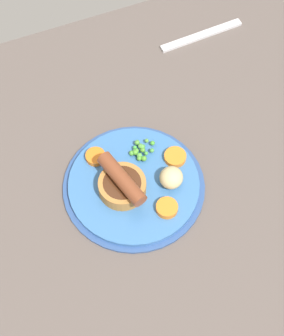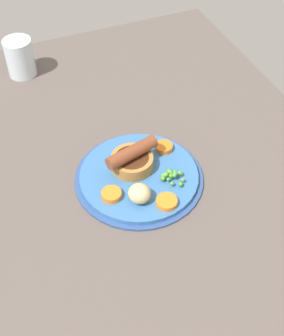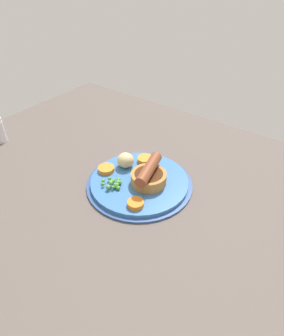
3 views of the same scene
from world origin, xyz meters
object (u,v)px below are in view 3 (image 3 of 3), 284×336
at_px(dinner_plate, 138,182).
at_px(carrot_slice_3, 106,169).
at_px(sausage_pudding, 149,176).
at_px(potato_chunk_0, 125,160).
at_px(carrot_slice_0, 145,160).
at_px(carrot_slice_2, 136,203).
at_px(pea_pile, 113,183).

relative_size(dinner_plate, carrot_slice_3, 6.35).
distance_m(sausage_pudding, carrot_slice_3, 0.11).
relative_size(potato_chunk_0, carrot_slice_0, 1.11).
xyz_separation_m(carrot_slice_0, carrot_slice_2, (0.08, -0.14, -0.00)).
bearing_deg(sausage_pudding, potato_chunk_0, -117.46).
bearing_deg(carrot_slice_0, pea_pile, -90.51).
bearing_deg(pea_pile, dinner_plate, 61.09).
bearing_deg(carrot_slice_3, carrot_slice_2, -22.28).
relative_size(carrot_slice_2, carrot_slice_3, 0.90).
bearing_deg(potato_chunk_0, sausage_pudding, -12.48).
xyz_separation_m(sausage_pudding, pea_pile, (-0.06, -0.06, -0.01)).
bearing_deg(dinner_plate, potato_chunk_0, 157.25).
relative_size(sausage_pudding, carrot_slice_3, 2.79).
bearing_deg(carrot_slice_2, pea_pile, 166.37).
bearing_deg(carrot_slice_2, sausage_pudding, 105.43).
bearing_deg(carrot_slice_3, dinner_plate, 13.07).
bearing_deg(potato_chunk_0, dinner_plate, -22.75).
bearing_deg(carrot_slice_3, potato_chunk_0, 57.75).
height_order(sausage_pudding, carrot_slice_2, sausage_pudding).
distance_m(potato_chunk_0, carrot_slice_2, 0.14).
relative_size(dinner_plate, carrot_slice_2, 7.05).
bearing_deg(sausage_pudding, carrot_slice_2, 0.44).
xyz_separation_m(pea_pile, carrot_slice_2, (0.08, -0.02, -0.00)).
bearing_deg(sausage_pudding, dinner_plate, -95.09).
xyz_separation_m(potato_chunk_0, carrot_slice_0, (0.03, 0.04, -0.01)).
relative_size(pea_pile, carrot_slice_0, 1.36).
distance_m(potato_chunk_0, carrot_slice_3, 0.05).
xyz_separation_m(pea_pile, carrot_slice_3, (-0.05, 0.03, -0.00)).
height_order(pea_pile, carrot_slice_2, pea_pile).
bearing_deg(potato_chunk_0, carrot_slice_0, 59.07).
height_order(dinner_plate, carrot_slice_0, carrot_slice_0).
distance_m(sausage_pudding, carrot_slice_2, 0.08).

